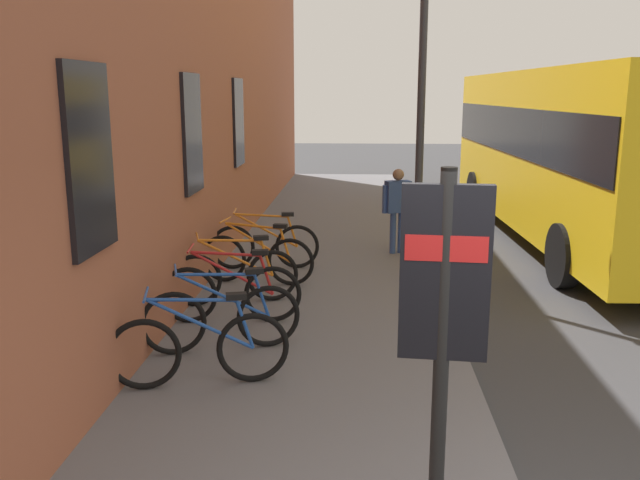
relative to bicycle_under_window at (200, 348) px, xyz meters
The scene contains 12 objects.
ground 5.11m from the bicycle_under_window, 47.42° to the right, with size 60.00×60.00×0.00m, color #38383A.
sidewalk_pavement 5.55m from the bicycle_under_window, 10.38° to the right, with size 24.00×3.50×0.12m, color slate.
bicycle_under_window is the anchor object (origin of this frame).
bicycle_by_door 0.92m from the bicycle_under_window, ahead, with size 0.65×1.71×0.97m.
bicycle_nearest_sign 1.86m from the bicycle_under_window, ahead, with size 0.48×1.77×0.97m.
bicycle_leaning_wall 2.63m from the bicycle_under_window, ahead, with size 0.65×1.71×0.97m.
bicycle_mid_rack 3.61m from the bicycle_under_window, ahead, with size 0.48×1.76×0.97m.
bicycle_end_of_row 4.50m from the bicycle_under_window, ahead, with size 0.48×1.77×0.97m.
transit_info_sign 3.17m from the bicycle_under_window, 135.27° to the right, with size 0.13×0.55×2.40m.
city_bus 9.54m from the bicycle_under_window, 37.51° to the right, with size 10.58×2.91×3.35m.
pedestrian_crossing_street 6.15m from the bicycle_under_window, 21.18° to the right, with size 0.35×0.55×1.51m.
street_lamp 5.61m from the bicycle_under_window, 29.77° to the right, with size 0.28×0.28×5.20m.
Camera 1 is at (-3.51, 1.21, 2.95)m, focal length 37.60 mm.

